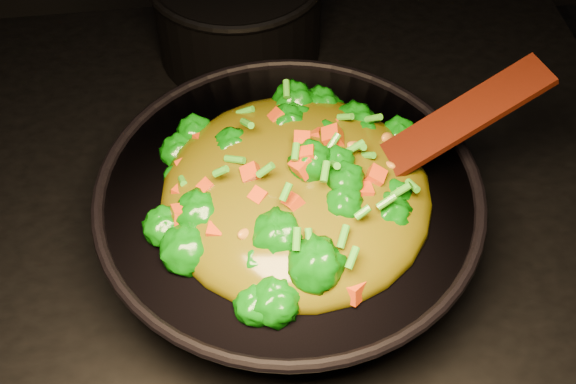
{
  "coord_description": "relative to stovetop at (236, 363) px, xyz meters",
  "views": [
    {
      "loc": [
        0.02,
        -0.58,
        1.65
      ],
      "look_at": [
        0.09,
        -0.07,
        1.01
      ],
      "focal_mm": 45.0,
      "sensor_mm": 36.0,
      "label": 1
    }
  ],
  "objects": [
    {
      "name": "spatula",
      "position": [
        0.23,
        -0.07,
        0.62
      ],
      "size": [
        0.3,
        0.12,
        0.13
      ],
      "primitive_type": "cube",
      "rotation": [
        0.0,
        -0.38,
        0.27
      ],
      "color": "#341007",
      "rests_on": "wok"
    },
    {
      "name": "wok",
      "position": [
        0.09,
        -0.08,
        0.51
      ],
      "size": [
        0.52,
        0.52,
        0.12
      ],
      "primitive_type": null,
      "rotation": [
        0.0,
        0.0,
        -0.25
      ],
      "color": "black",
      "rests_on": "stovetop"
    },
    {
      "name": "stovetop",
      "position": [
        0.0,
        0.0,
        0.0
      ],
      "size": [
        1.2,
        0.9,
        0.9
      ],
      "primitive_type": "cube",
      "color": "black",
      "rests_on": "ground"
    },
    {
      "name": "back_pot",
      "position": [
        0.06,
        0.32,
        0.52
      ],
      "size": [
        0.31,
        0.31,
        0.14
      ],
      "primitive_type": "cylinder",
      "rotation": [
        0.0,
        0.0,
        -0.25
      ],
      "color": "black",
      "rests_on": "stovetop"
    },
    {
      "name": "stir_fry",
      "position": [
        0.09,
        -0.09,
        0.62
      ],
      "size": [
        0.39,
        0.39,
        0.1
      ],
      "primitive_type": null,
      "rotation": [
        0.0,
        0.0,
        0.36
      ],
      "color": "#095A06",
      "rests_on": "wok"
    }
  ]
}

